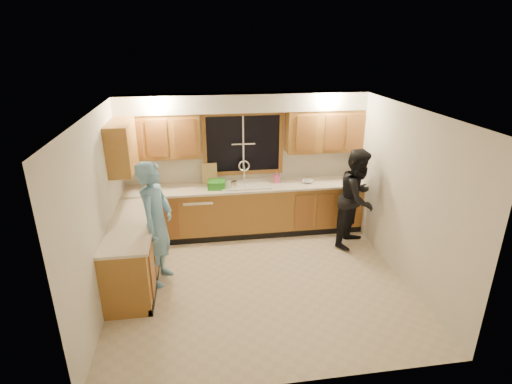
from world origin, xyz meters
TOP-DOWN VIEW (x-y plane):
  - floor at (0.00, 0.00)m, footprint 4.20×4.20m
  - ceiling at (0.00, 0.00)m, footprint 4.20×4.20m
  - wall_back at (0.00, 1.90)m, footprint 4.20×0.00m
  - wall_left at (-2.10, 0.00)m, footprint 0.00×3.80m
  - wall_right at (2.10, 0.00)m, footprint 0.00×3.80m
  - base_cabinets_back at (0.00, 1.60)m, footprint 4.20×0.60m
  - base_cabinets_left at (-1.80, 0.35)m, footprint 0.60×1.90m
  - countertop_back at (0.00, 1.58)m, footprint 4.20×0.63m
  - countertop_left at (-1.79, 0.35)m, footprint 0.63×1.90m
  - upper_cabinets_left at (-1.43, 1.73)m, footprint 1.35×0.33m
  - upper_cabinets_right at (1.43, 1.73)m, footprint 1.35×0.33m
  - upper_cabinets_return at (-1.94, 1.12)m, footprint 0.33×0.90m
  - soffit at (0.00, 1.72)m, footprint 4.20×0.35m
  - window_frame at (0.00, 1.89)m, footprint 1.44×0.03m
  - sink at (0.00, 1.60)m, footprint 0.86×0.52m
  - dishwasher at (-0.85, 1.59)m, footprint 0.60×0.56m
  - stove at (-1.80, -0.22)m, footprint 0.58×0.75m
  - man at (-1.44, 0.26)m, footprint 0.62×0.77m
  - woman at (1.80, 0.91)m, footprint 1.03×1.04m
  - knife_block at (-1.68, 1.64)m, footprint 0.13×0.11m
  - cutting_board at (-0.62, 1.82)m, footprint 0.28×0.11m
  - dish_crate at (-0.51, 1.54)m, footprint 0.32×0.31m
  - soap_bottle at (0.57, 1.66)m, footprint 0.11×0.11m
  - bowl at (1.12, 1.57)m, footprint 0.26×0.26m
  - can_left at (-0.23, 1.49)m, footprint 0.07×0.07m
  - can_right at (-0.20, 1.49)m, footprint 0.09×0.09m

SIDE VIEW (x-z plane):
  - floor at x=0.00m, z-range 0.00..0.00m
  - dishwasher at x=-0.85m, z-range 0.00..0.82m
  - base_cabinets_back at x=0.00m, z-range 0.00..0.88m
  - base_cabinets_left at x=-1.80m, z-range 0.00..0.88m
  - stove at x=-1.80m, z-range 0.00..0.90m
  - woman at x=1.80m, z-range 0.00..1.69m
  - sink at x=0.00m, z-range 0.58..1.15m
  - countertop_back at x=0.00m, z-range 0.88..0.92m
  - countertop_left at x=-1.79m, z-range 0.88..0.92m
  - man at x=-1.44m, z-range 0.00..1.83m
  - bowl at x=1.12m, z-range 0.92..0.97m
  - can_left at x=-0.23m, z-range 0.92..1.04m
  - can_right at x=-0.20m, z-range 0.92..1.05m
  - dish_crate at x=-0.51m, z-range 0.92..1.06m
  - soap_bottle at x=0.57m, z-range 0.92..1.12m
  - knife_block at x=-1.68m, z-range 0.92..1.14m
  - cutting_board at x=-0.62m, z-range 0.92..1.28m
  - wall_back at x=0.00m, z-range -0.85..3.35m
  - wall_left at x=-2.10m, z-range -0.65..3.15m
  - wall_right at x=2.10m, z-range -0.65..3.15m
  - window_frame at x=0.00m, z-range 1.03..2.17m
  - upper_cabinets_left at x=-1.43m, z-range 1.45..2.20m
  - upper_cabinets_right at x=1.43m, z-range 1.45..2.20m
  - upper_cabinets_return at x=-1.94m, z-range 1.45..2.20m
  - soffit at x=0.00m, z-range 2.20..2.50m
  - ceiling at x=0.00m, z-range 2.50..2.50m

